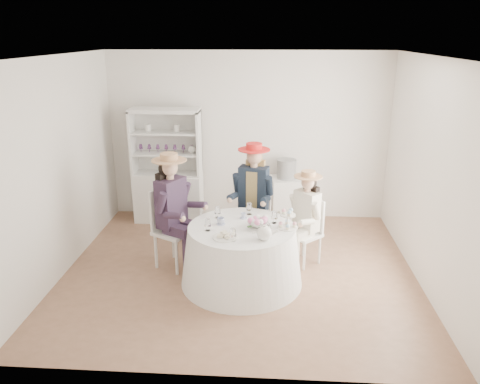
{
  "coord_description": "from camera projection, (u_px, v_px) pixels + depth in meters",
  "views": [
    {
      "loc": [
        0.36,
        -5.45,
        2.95
      ],
      "look_at": [
        0.0,
        0.1,
        1.05
      ],
      "focal_mm": 35.0,
      "sensor_mm": 36.0,
      "label": 1
    }
  ],
  "objects": [
    {
      "name": "flower_arrangement",
      "position": [
        258.0,
        221.0,
        5.52
      ],
      "size": [
        0.2,
        0.2,
        0.07
      ],
      "rotation": [
        0.0,
        0.0,
        -0.3
      ],
      "color": "pink",
      "rests_on": "tea_table"
    },
    {
      "name": "teacup_c",
      "position": [
        262.0,
        222.0,
        5.66
      ],
      "size": [
        0.08,
        0.08,
        0.06
      ],
      "primitive_type": "imported",
      "rotation": [
        0.0,
        0.0,
        0.04
      ],
      "color": "white",
      "rests_on": "tea_table"
    },
    {
      "name": "tea_table",
      "position": [
        242.0,
        255.0,
        5.72
      ],
      "size": [
        1.49,
        1.49,
        0.74
      ],
      "rotation": [
        0.0,
        0.0,
        0.2
      ],
      "color": "white",
      "rests_on": "ground"
    },
    {
      "name": "ceiling",
      "position": [
        239.0,
        56.0,
        5.25
      ],
      "size": [
        4.5,
        4.5,
        0.0
      ],
      "primitive_type": "plane",
      "rotation": [
        3.14,
        0.0,
        0.0
      ],
      "color": "white",
      "rests_on": "wall_back"
    },
    {
      "name": "teacup_b",
      "position": [
        243.0,
        216.0,
        5.85
      ],
      "size": [
        0.08,
        0.08,
        0.06
      ],
      "primitive_type": "imported",
      "rotation": [
        0.0,
        0.0,
        0.35
      ],
      "color": "white",
      "rests_on": "tea_table"
    },
    {
      "name": "stemware_set",
      "position": [
        242.0,
        221.0,
        5.58
      ],
      "size": [
        0.86,
        0.9,
        0.15
      ],
      "color": "white",
      "rests_on": "tea_table"
    },
    {
      "name": "wall_front",
      "position": [
        223.0,
        240.0,
        3.8
      ],
      "size": [
        4.5,
        0.0,
        4.5
      ],
      "primitive_type": "plane",
      "rotation": [
        -1.57,
        0.0,
        0.0
      ],
      "color": "white",
      "rests_on": "ground"
    },
    {
      "name": "sandwich_plate",
      "position": [
        225.0,
        236.0,
        5.29
      ],
      "size": [
        0.29,
        0.29,
        0.06
      ],
      "rotation": [
        0.0,
        0.0,
        0.01
      ],
      "color": "white",
      "rests_on": "tea_table"
    },
    {
      "name": "side_table",
      "position": [
        285.0,
        200.0,
        7.61
      ],
      "size": [
        0.54,
        0.54,
        0.74
      ],
      "primitive_type": "cube",
      "rotation": [
        0.0,
        0.0,
        0.15
      ],
      "color": "silver",
      "rests_on": "ground"
    },
    {
      "name": "flower_bowl",
      "position": [
        258.0,
        224.0,
        5.59
      ],
      "size": [
        0.28,
        0.28,
        0.06
      ],
      "primitive_type": "imported",
      "rotation": [
        0.0,
        0.0,
        -0.26
      ],
      "color": "white",
      "rests_on": "tea_table"
    },
    {
      "name": "hutch",
      "position": [
        168.0,
        182.0,
        7.57
      ],
      "size": [
        1.15,
        0.57,
        1.84
      ],
      "rotation": [
        0.0,
        0.0,
        -0.15
      ],
      "color": "silver",
      "rests_on": "ground"
    },
    {
      "name": "cupcake_stand",
      "position": [
        288.0,
        221.0,
        5.54
      ],
      "size": [
        0.25,
        0.25,
        0.23
      ],
      "rotation": [
        0.0,
        0.0,
        -0.15
      ],
      "color": "white",
      "rests_on": "tea_table"
    },
    {
      "name": "ground",
      "position": [
        239.0,
        270.0,
        6.12
      ],
      "size": [
        4.5,
        4.5,
        0.0
      ],
      "primitive_type": "plane",
      "color": "brown",
      "rests_on": "ground"
    },
    {
      "name": "spare_chair",
      "position": [
        188.0,
        208.0,
        6.74
      ],
      "size": [
        0.44,
        0.44,
        1.03
      ],
      "rotation": [
        0.0,
        0.0,
        3.11
      ],
      "color": "silver",
      "rests_on": "ground"
    },
    {
      "name": "hatbox",
      "position": [
        286.0,
        169.0,
        7.45
      ],
      "size": [
        0.35,
        0.35,
        0.31
      ],
      "primitive_type": "cylinder",
      "rotation": [
        0.0,
        0.0,
        -0.15
      ],
      "color": "black",
      "rests_on": "side_table"
    },
    {
      "name": "guest_mid",
      "position": [
        253.0,
        191.0,
        6.47
      ],
      "size": [
        0.58,
        0.62,
        1.54
      ],
      "rotation": [
        0.0,
        0.0,
        -0.23
      ],
      "color": "silver",
      "rests_on": "ground"
    },
    {
      "name": "table_teapot",
      "position": [
        265.0,
        233.0,
        5.23
      ],
      "size": [
        0.24,
        0.17,
        0.18
      ],
      "rotation": [
        0.0,
        0.0,
        -0.4
      ],
      "color": "white",
      "rests_on": "tea_table"
    },
    {
      "name": "guest_right",
      "position": [
        305.0,
        213.0,
        6.09
      ],
      "size": [
        0.55,
        0.54,
        1.29
      ],
      "rotation": [
        0.0,
        0.0,
        -0.82
      ],
      "color": "silver",
      "rests_on": "ground"
    },
    {
      "name": "wall_right",
      "position": [
        428.0,
        175.0,
        5.54
      ],
      "size": [
        0.0,
        4.5,
        4.5
      ],
      "primitive_type": "plane",
      "rotation": [
        1.57,
        0.0,
        -1.57
      ],
      "color": "white",
      "rests_on": "ground"
    },
    {
      "name": "wall_left",
      "position": [
        60.0,
        168.0,
        5.82
      ],
      "size": [
        0.0,
        4.5,
        4.5
      ],
      "primitive_type": "plane",
      "rotation": [
        1.57,
        0.0,
        1.57
      ],
      "color": "white",
      "rests_on": "ground"
    },
    {
      "name": "wall_back",
      "position": [
        248.0,
        137.0,
        7.57
      ],
      "size": [
        4.5,
        0.0,
        4.5
      ],
      "primitive_type": "plane",
      "rotation": [
        1.57,
        0.0,
        0.0
      ],
      "color": "white",
      "rests_on": "ground"
    },
    {
      "name": "teacup_a",
      "position": [
        221.0,
        221.0,
        5.66
      ],
      "size": [
        0.11,
        0.11,
        0.08
      ],
      "primitive_type": "imported",
      "rotation": [
        0.0,
        0.0,
        0.2
      ],
      "color": "white",
      "rests_on": "tea_table"
    },
    {
      "name": "guest_left",
      "position": [
        173.0,
        205.0,
        5.96
      ],
      "size": [
        0.66,
        0.6,
        1.54
      ],
      "rotation": [
        0.0,
        0.0,
        1.07
      ],
      "color": "silver",
      "rests_on": "ground"
    }
  ]
}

